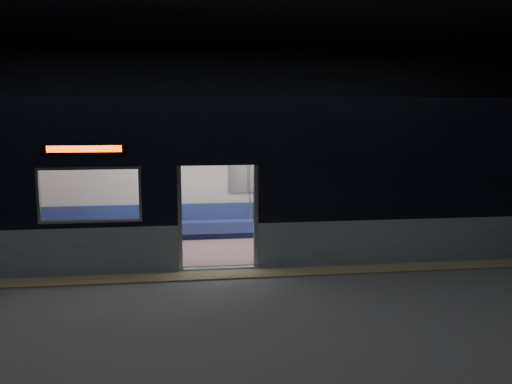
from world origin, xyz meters
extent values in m
cube|color=#47494C|center=(0.00, 0.00, -0.01)|extent=(24.00, 14.00, 0.01)
cube|color=black|center=(0.00, 6.98, 2.50)|extent=(24.00, 0.04, 5.00)
cube|color=black|center=(0.00, -6.98, 2.50)|extent=(24.00, 0.04, 5.00)
cube|color=#8C7F59|center=(0.00, 0.55, 0.01)|extent=(22.80, 0.50, 0.03)
cube|color=#83979D|center=(4.85, 1.06, 0.45)|extent=(8.30, 0.12, 0.90)
cube|color=black|center=(4.85, 1.06, 2.05)|extent=(8.30, 0.12, 2.30)
cube|color=black|center=(0.00, 1.06, 2.62)|extent=(1.40, 0.12, 1.15)
cube|color=#B7BABC|center=(-0.74, 1.06, 1.02)|extent=(0.08, 0.14, 2.05)
cube|color=#B7BABC|center=(0.74, 1.06, 1.02)|extent=(0.08, 0.14, 2.05)
cube|color=black|center=(-2.45, 0.98, 2.39)|extent=(1.50, 0.04, 0.18)
cube|color=#FF3700|center=(-2.45, 0.97, 2.39)|extent=(1.34, 0.03, 0.12)
cube|color=#BBB6AB|center=(0.00, 3.94, 1.60)|extent=(18.00, 0.12, 3.20)
cube|color=black|center=(0.00, 2.50, 3.28)|extent=(18.00, 3.00, 0.15)
cube|color=gray|center=(0.00, 2.50, 0.02)|extent=(17.76, 2.76, 0.04)
cube|color=#BBB6AB|center=(0.00, 2.50, 2.35)|extent=(17.76, 2.76, 0.10)
cube|color=navy|center=(0.00, 3.62, 0.24)|extent=(11.00, 0.48, 0.41)
cube|color=navy|center=(0.00, 3.81, 0.65)|extent=(11.00, 0.10, 0.40)
cube|color=#765662|center=(-3.30, 1.41, 0.24)|extent=(4.40, 0.48, 0.41)
cube|color=#765662|center=(3.30, 1.41, 0.24)|extent=(4.40, 0.48, 0.41)
cylinder|color=silver|center=(-0.95, 1.37, 1.17)|extent=(0.04, 0.04, 2.26)
cylinder|color=silver|center=(-0.95, 3.63, 1.17)|extent=(0.04, 0.04, 2.26)
cylinder|color=silver|center=(0.95, 1.37, 1.17)|extent=(0.04, 0.04, 2.26)
cylinder|color=silver|center=(0.95, 3.63, 1.17)|extent=(0.04, 0.04, 2.26)
cylinder|color=silver|center=(0.00, 3.58, 1.95)|extent=(11.00, 0.03, 0.03)
cube|color=black|center=(3.72, 3.40, 0.53)|extent=(0.16, 0.45, 0.15)
cube|color=black|center=(3.92, 3.40, 0.53)|extent=(0.16, 0.45, 0.15)
cylinder|color=black|center=(3.72, 3.20, 0.26)|extent=(0.11, 0.11, 0.43)
cylinder|color=black|center=(3.92, 3.20, 0.26)|extent=(0.11, 0.11, 0.43)
cube|color=#E1688E|center=(3.82, 3.59, 0.55)|extent=(0.38, 0.21, 0.19)
cylinder|color=#E1688E|center=(3.82, 3.62, 0.88)|extent=(0.42, 0.42, 0.50)
sphere|color=tan|center=(3.82, 3.60, 1.23)|extent=(0.20, 0.20, 0.20)
sphere|color=black|center=(3.82, 3.64, 1.27)|extent=(0.21, 0.21, 0.21)
cube|color=black|center=(3.85, 3.33, 0.67)|extent=(0.29, 0.26, 0.13)
cube|color=white|center=(1.03, 3.85, 1.49)|extent=(1.05, 0.03, 0.68)
camera|label=1|loc=(-0.68, -9.30, 3.04)|focal=38.00mm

